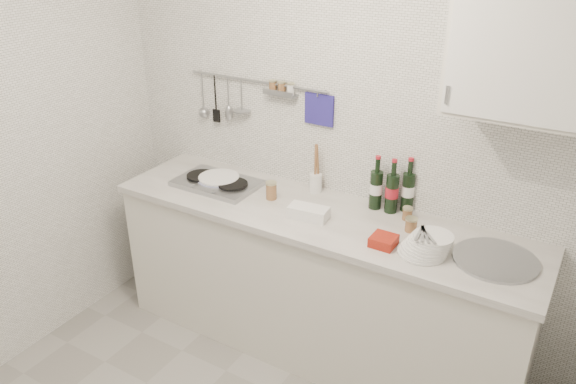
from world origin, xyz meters
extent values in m
cube|color=silver|center=(0.00, 1.40, 1.25)|extent=(3.00, 0.02, 2.50)
cube|color=silver|center=(0.00, 1.10, 0.44)|extent=(2.40, 0.60, 0.88)
cube|color=silver|center=(0.00, 1.10, 0.90)|extent=(2.44, 0.64, 0.04)
cube|color=black|center=(0.00, 1.12, 0.05)|extent=(2.34, 0.52, 0.10)
cube|color=#93969B|center=(-0.70, 1.10, 0.94)|extent=(0.50, 0.32, 0.03)
cylinder|color=black|center=(-0.82, 1.10, 0.96)|extent=(0.18, 0.18, 0.01)
cylinder|color=black|center=(-0.58, 1.10, 0.96)|extent=(0.18, 0.18, 0.01)
cylinder|color=#93969B|center=(0.95, 1.10, 0.93)|extent=(0.40, 0.40, 0.02)
cylinder|color=#93969B|center=(0.95, 1.10, 0.87)|extent=(0.34, 0.34, 0.10)
cylinder|color=#93969B|center=(-0.58, 1.37, 1.52)|extent=(0.95, 0.02, 0.02)
cube|color=navy|center=(-0.16, 1.39, 1.41)|extent=(0.18, 0.02, 0.18)
cube|color=silver|center=(0.90, 1.22, 1.95)|extent=(0.60, 0.35, 0.70)
cube|color=white|center=(0.90, 1.04, 1.95)|extent=(0.56, 0.01, 0.66)
cylinder|color=#93969B|center=(0.64, 1.03, 1.70)|extent=(0.01, 0.01, 0.08)
cylinder|color=#4E59B2|center=(-0.72, 1.12, 0.93)|extent=(0.27, 0.27, 0.01)
cylinder|color=#4E59B2|center=(-0.72, 1.12, 0.94)|extent=(0.26, 0.26, 0.01)
cylinder|color=#4E59B2|center=(-0.71, 1.13, 0.95)|extent=(0.26, 0.26, 0.01)
cylinder|color=#4E59B2|center=(-0.71, 1.13, 0.96)|extent=(0.25, 0.25, 0.01)
cylinder|color=white|center=(0.63, 0.99, 0.93)|extent=(0.24, 0.24, 0.01)
cylinder|color=white|center=(0.63, 0.99, 0.94)|extent=(0.23, 0.23, 0.01)
cylinder|color=white|center=(0.64, 0.99, 0.95)|extent=(0.22, 0.22, 0.01)
cylinder|color=white|center=(0.64, 1.00, 0.96)|extent=(0.22, 0.22, 0.01)
cylinder|color=white|center=(0.65, 1.00, 0.98)|extent=(0.21, 0.21, 0.01)
cylinder|color=white|center=(0.66, 1.01, 0.99)|extent=(0.21, 0.21, 0.01)
cylinder|color=white|center=(0.66, 1.01, 1.00)|extent=(0.20, 0.20, 0.01)
cylinder|color=white|center=(0.67, 1.01, 1.01)|extent=(0.19, 0.19, 0.01)
cube|color=white|center=(-0.02, 1.02, 0.95)|extent=(0.23, 0.13, 0.06)
cube|color=#B92E14|center=(0.44, 0.96, 0.95)|extent=(0.12, 0.12, 0.05)
cylinder|color=white|center=(-0.14, 1.33, 0.98)|extent=(0.08, 0.08, 0.11)
cylinder|color=#93603B|center=(-0.13, 1.33, 1.12)|extent=(0.02, 0.06, 0.22)
cylinder|color=#93603B|center=(-0.15, 1.34, 1.11)|extent=(0.03, 0.04, 0.21)
cylinder|color=brown|center=(-0.16, 1.35, 0.96)|extent=(0.06, 0.06, 0.08)
cylinder|color=tan|center=(-0.16, 1.35, 1.01)|extent=(0.07, 0.07, 0.01)
cylinder|color=brown|center=(0.44, 1.28, 0.95)|extent=(0.05, 0.05, 0.06)
cylinder|color=tan|center=(0.44, 1.28, 0.99)|extent=(0.06, 0.06, 0.01)
cylinder|color=brown|center=(0.51, 1.17, 0.95)|extent=(0.06, 0.06, 0.07)
cylinder|color=tan|center=(0.51, 1.17, 0.99)|extent=(0.06, 0.06, 0.01)
cylinder|color=brown|center=(-0.32, 1.12, 0.97)|extent=(0.06, 0.06, 0.09)
cylinder|color=tan|center=(-0.32, 1.12, 1.02)|extent=(0.07, 0.07, 0.01)
camera|label=1|loc=(1.26, -1.34, 2.37)|focal=35.00mm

